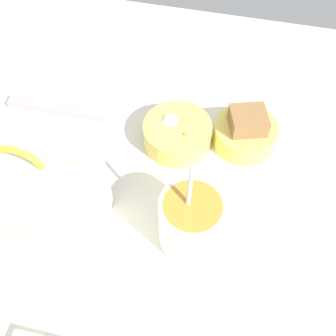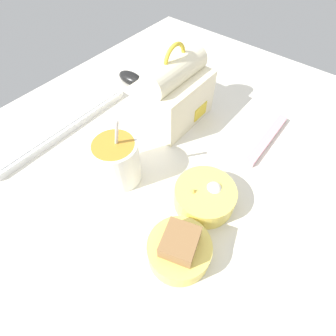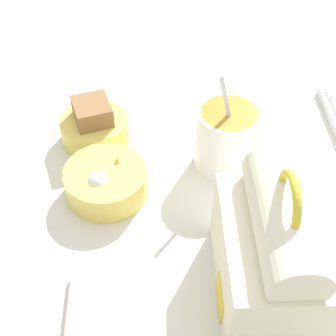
{
  "view_description": "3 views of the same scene",
  "coord_description": "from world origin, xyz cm",
  "px_view_note": "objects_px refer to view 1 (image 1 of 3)",
  "views": [
    {
      "loc": [
        -9.85,
        40.02,
        68.88
      ],
      "look_at": [
        -0.4,
        -1.45,
        7.0
      ],
      "focal_mm": 45.0,
      "sensor_mm": 36.0,
      "label": 1
    },
    {
      "loc": [
        -28.43,
        -24.07,
        53.83
      ],
      "look_at": [
        -0.4,
        -1.45,
        7.0
      ],
      "focal_mm": 28.0,
      "sensor_mm": 36.0,
      "label": 2
    },
    {
      "loc": [
        51.2,
        -2.8,
        60.37
      ],
      "look_at": [
        -0.4,
        -1.45,
        7.0
      ],
      "focal_mm": 50.0,
      "sensor_mm": 36.0,
      "label": 3
    }
  ],
  "objects_px": {
    "bento_bowl_sandwich": "(246,132)",
    "chopstick_case": "(57,108)",
    "bento_bowl_snacks": "(179,134)",
    "lunch_bag": "(37,199)",
    "soup_cup": "(191,222)"
  },
  "relations": [
    {
      "from": "bento_bowl_snacks",
      "to": "lunch_bag",
      "type": "bearing_deg",
      "value": 51.04
    },
    {
      "from": "bento_bowl_snacks",
      "to": "chopstick_case",
      "type": "xyz_separation_m",
      "value": [
        0.27,
        -0.03,
        -0.02
      ]
    },
    {
      "from": "lunch_bag",
      "to": "chopstick_case",
      "type": "distance_m",
      "value": 0.28
    },
    {
      "from": "bento_bowl_sandwich",
      "to": "bento_bowl_snacks",
      "type": "distance_m",
      "value": 0.13
    },
    {
      "from": "lunch_bag",
      "to": "bento_bowl_sandwich",
      "type": "xyz_separation_m",
      "value": [
        -0.31,
        -0.26,
        -0.05
      ]
    },
    {
      "from": "soup_cup",
      "to": "bento_bowl_snacks",
      "type": "distance_m",
      "value": 0.21
    },
    {
      "from": "soup_cup",
      "to": "chopstick_case",
      "type": "height_order",
      "value": "soup_cup"
    },
    {
      "from": "soup_cup",
      "to": "bento_bowl_snacks",
      "type": "bearing_deg",
      "value": -72.68
    },
    {
      "from": "soup_cup",
      "to": "bento_bowl_sandwich",
      "type": "xyz_separation_m",
      "value": [
        -0.07,
        -0.23,
        -0.03
      ]
    },
    {
      "from": "bento_bowl_sandwich",
      "to": "chopstick_case",
      "type": "distance_m",
      "value": 0.4
    },
    {
      "from": "soup_cup",
      "to": "chopstick_case",
      "type": "bearing_deg",
      "value": -34.3
    },
    {
      "from": "soup_cup",
      "to": "bento_bowl_snacks",
      "type": "relative_size",
      "value": 1.4
    },
    {
      "from": "soup_cup",
      "to": "lunch_bag",
      "type": "bearing_deg",
      "value": 6.75
    },
    {
      "from": "bento_bowl_sandwich",
      "to": "chopstick_case",
      "type": "xyz_separation_m",
      "value": [
        0.39,
        0.0,
        -0.02
      ]
    },
    {
      "from": "lunch_bag",
      "to": "bento_bowl_snacks",
      "type": "xyz_separation_m",
      "value": [
        -0.18,
        -0.23,
        -0.06
      ]
    }
  ]
}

